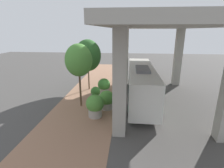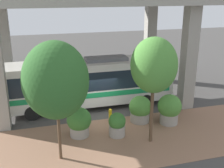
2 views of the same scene
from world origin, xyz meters
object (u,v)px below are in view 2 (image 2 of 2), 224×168
at_px(planter_middle, 169,109).
at_px(planter_extra, 79,122).
at_px(bus, 90,81).
at_px(planter_back, 117,125).
at_px(planter_front, 140,109).
at_px(street_tree_near, 56,81).
at_px(street_tree_far, 154,66).
at_px(fire_hydrant, 110,115).

bearing_deg(planter_middle, planter_extra, 90.68).
bearing_deg(planter_middle, bus, 46.71).
relative_size(planter_back, planter_extra, 0.82).
relative_size(bus, planter_front, 6.77).
distance_m(street_tree_near, street_tree_far, 5.18).
relative_size(planter_middle, planter_back, 1.35).
bearing_deg(street_tree_far, bus, 21.15).
height_order(fire_hydrant, planter_front, planter_front).
bearing_deg(fire_hydrant, planter_extra, 119.15).
height_order(planter_back, street_tree_near, street_tree_near).
bearing_deg(street_tree_far, planter_front, -7.57).
xyz_separation_m(planter_front, planter_extra, (-0.85, 4.17, 0.04)).
height_order(planter_middle, street_tree_far, street_tree_far).
height_order(bus, planter_front, bus).
distance_m(planter_front, planter_back, 2.47).
height_order(bus, planter_middle, bus).
relative_size(bus, planter_middle, 6.06).
height_order(planter_back, street_tree_far, street_tree_far).
distance_m(planter_middle, planter_back, 3.79).
bearing_deg(planter_front, planter_back, 125.65).
bearing_deg(planter_middle, street_tree_near, 106.79).
relative_size(planter_front, planter_back, 1.21).
distance_m(planter_extra, street_tree_near, 4.17).
xyz_separation_m(bus, fire_hydrant, (-2.90, -0.71, -1.53)).
relative_size(planter_front, planter_middle, 0.89).
bearing_deg(planter_extra, planter_middle, -89.32).
xyz_separation_m(bus, planter_extra, (-4.15, 1.54, -1.11)).
bearing_deg(street_tree_near, street_tree_far, -85.99).
xyz_separation_m(fire_hydrant, planter_front, (-0.41, -1.92, 0.38)).
height_order(bus, planter_back, bus).
height_order(fire_hydrant, planter_middle, planter_middle).
xyz_separation_m(planter_middle, street_tree_far, (-1.81, 2.05, 3.49)).
distance_m(bus, fire_hydrant, 3.35).
bearing_deg(planter_middle, planter_back, 100.12).
bearing_deg(planter_front, planter_middle, -114.42).
height_order(planter_front, planter_middle, planter_middle).
bearing_deg(fire_hydrant, planter_middle, -108.04).
bearing_deg(planter_back, fire_hydrant, -2.67).
xyz_separation_m(planter_middle, planter_extra, (-0.07, 5.88, -0.12)).
bearing_deg(planter_extra, fire_hydrant, -60.85).
relative_size(fire_hydrant, street_tree_far, 0.16).
height_order(bus, street_tree_far, street_tree_far).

